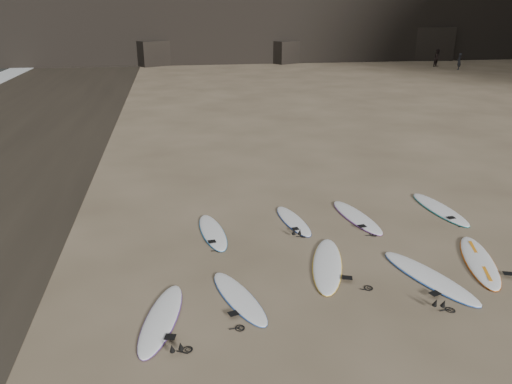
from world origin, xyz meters
TOP-DOWN VIEW (x-y plane):
  - ground at (0.00, 0.00)m, footprint 240.00×240.00m
  - surfboard_0 at (-4.48, -1.13)m, footprint 1.19×2.57m
  - surfboard_1 at (-2.86, -0.62)m, footprint 1.25×2.41m
  - surfboard_2 at (-0.59, 0.43)m, footprint 1.49×2.86m
  - surfboard_3 at (1.54, -0.51)m, footprint 1.55×2.86m
  - surfboard_4 at (3.10, -0.02)m, footprint 1.53×2.82m
  - surfboard_5 at (-3.13, 2.74)m, footprint 0.85×2.48m
  - surfboard_6 at (-0.77, 3.12)m, footprint 0.86×2.30m
  - surfboard_7 at (1.12, 3.06)m, footprint 1.03×2.70m
  - surfboard_8 at (3.83, 3.22)m, footprint 0.90×2.80m
  - person_a at (23.62, 35.93)m, footprint 0.62×0.67m
  - person_b at (22.81, 38.60)m, footprint 1.03×0.96m

SIDE VIEW (x-z plane):
  - ground at x=0.00m, z-range 0.00..0.00m
  - surfboard_6 at x=-0.77m, z-range 0.00..0.08m
  - surfboard_1 at x=-2.86m, z-range 0.00..0.08m
  - surfboard_5 at x=-3.13m, z-range 0.00..0.09m
  - surfboard_0 at x=-4.48m, z-range 0.00..0.09m
  - surfboard_7 at x=1.12m, z-range 0.00..0.09m
  - surfboard_8 at x=3.83m, z-range 0.00..0.10m
  - surfboard_4 at x=3.10m, z-range 0.00..0.10m
  - surfboard_2 at x=-0.59m, z-range 0.00..0.10m
  - surfboard_3 at x=1.54m, z-range 0.00..0.10m
  - person_a at x=23.62m, z-range 0.00..1.53m
  - person_b at x=22.81m, z-range 0.00..1.70m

